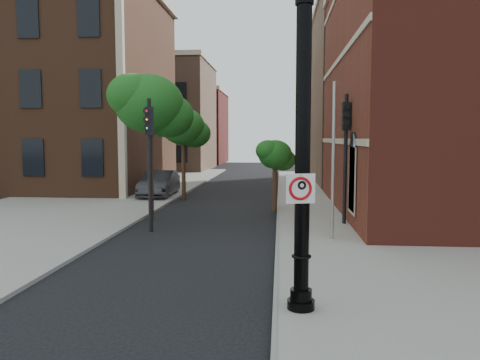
# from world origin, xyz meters

# --- Properties ---
(ground) EXTENTS (120.00, 120.00, 0.00)m
(ground) POSITION_xyz_m (0.00, 0.00, 0.00)
(ground) COLOR black
(ground) RESTS_ON ground
(sidewalk_right) EXTENTS (8.00, 60.00, 0.12)m
(sidewalk_right) POSITION_xyz_m (6.00, 10.00, 0.06)
(sidewalk_right) COLOR gray
(sidewalk_right) RESTS_ON ground
(sidewalk_left) EXTENTS (10.00, 50.00, 0.12)m
(sidewalk_left) POSITION_xyz_m (-9.00, 18.00, 0.06)
(sidewalk_left) COLOR gray
(sidewalk_left) RESTS_ON ground
(curb_edge) EXTENTS (0.10, 60.00, 0.14)m
(curb_edge) POSITION_xyz_m (2.05, 10.00, 0.07)
(curb_edge) COLOR gray
(curb_edge) RESTS_ON ground
(victorian_building) EXTENTS (18.60, 14.60, 17.95)m
(victorian_building) POSITION_xyz_m (-16.00, 23.97, 8.74)
(victorian_building) COLOR brown
(victorian_building) RESTS_ON ground
(bg_building_tan_a) EXTENTS (12.00, 12.00, 12.00)m
(bg_building_tan_a) POSITION_xyz_m (-12.00, 44.00, 6.00)
(bg_building_tan_a) COLOR #835D47
(bg_building_tan_a) RESTS_ON ground
(bg_building_red) EXTENTS (12.00, 12.00, 10.00)m
(bg_building_red) POSITION_xyz_m (-12.00, 58.00, 5.00)
(bg_building_red) COLOR maroon
(bg_building_red) RESTS_ON ground
(bg_building_tan_b) EXTENTS (22.00, 14.00, 14.00)m
(bg_building_tan_b) POSITION_xyz_m (16.00, 30.00, 7.00)
(bg_building_tan_b) COLOR #835D47
(bg_building_tan_b) RESTS_ON ground
(lamppost) EXTENTS (0.57, 0.57, 6.79)m
(lamppost) POSITION_xyz_m (2.58, 0.02, 3.13)
(lamppost) COLOR black
(lamppost) RESTS_ON ground
(no_parking_sign) EXTENTS (0.59, 0.17, 0.60)m
(no_parking_sign) POSITION_xyz_m (2.54, -0.15, 2.66)
(no_parking_sign) COLOR white
(no_parking_sign) RESTS_ON ground
(parked_car) EXTENTS (1.94, 5.05, 1.64)m
(parked_car) POSITION_xyz_m (-5.30, 18.74, 0.82)
(parked_car) COLOR #2A292E
(parked_car) RESTS_ON ground
(traffic_signal_left) EXTENTS (0.41, 0.45, 5.16)m
(traffic_signal_left) POSITION_xyz_m (-2.88, 8.15, 3.48)
(traffic_signal_left) COLOR black
(traffic_signal_left) RESTS_ON ground
(traffic_signal_right) EXTENTS (0.36, 0.45, 5.44)m
(traffic_signal_right) POSITION_xyz_m (4.80, 9.97, 3.66)
(traffic_signal_right) COLOR black
(traffic_signal_right) RESTS_ON ground
(utility_pole) EXTENTS (0.11, 0.11, 5.59)m
(utility_pole) POSITION_xyz_m (3.97, 6.95, 2.79)
(utility_pole) COLOR #999999
(utility_pole) RESTS_ON ground
(street_tree_a) EXTENTS (3.56, 3.22, 6.41)m
(street_tree_a) POSITION_xyz_m (-3.53, 10.74, 5.07)
(street_tree_a) COLOR #311F13
(street_tree_a) RESTS_ON ground
(street_tree_b) EXTENTS (3.00, 2.71, 5.40)m
(street_tree_b) POSITION_xyz_m (-3.49, 17.57, 4.26)
(street_tree_b) COLOR #311F13
(street_tree_b) RESTS_ON ground
(street_tree_c) EXTENTS (1.97, 1.79, 3.56)m
(street_tree_c) POSITION_xyz_m (1.90, 13.55, 2.79)
(street_tree_c) COLOR #311F13
(street_tree_c) RESTS_ON ground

